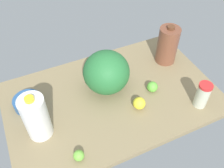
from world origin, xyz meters
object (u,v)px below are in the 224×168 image
object	(u,v)px
chocolate_milk_jug	(167,45)
milk_jug	(36,117)
watermelon	(107,72)
mixing_bowl	(28,102)
lime_far_back	(152,87)
lime_beside_bowl	(79,156)
tumbler_cup	(202,95)
lemon_loose	(139,103)

from	to	relation	value
chocolate_milk_jug	milk_jug	world-z (taller)	milk_jug
milk_jug	watermelon	size ratio (longest dim) A/B	1.02
watermelon	mixing_bowl	bearing A→B (deg)	173.14
mixing_bowl	lime_far_back	bearing A→B (deg)	-15.53
milk_jug	watermelon	xyz separation A→B (cm)	(43.14, 14.44, -0.33)
lime_far_back	watermelon	bearing A→B (deg)	149.41
mixing_bowl	watermelon	world-z (taller)	watermelon
milk_jug	lime_beside_bowl	world-z (taller)	milk_jug
lime_beside_bowl	tumbler_cup	bearing A→B (deg)	2.17
tumbler_cup	chocolate_milk_jug	xyz separation A→B (cm)	(3.26, 40.01, 4.36)
milk_jug	lime_far_back	distance (cm)	66.65
tumbler_cup	lime_far_back	xyz separation A→B (cm)	(-18.66, 20.01, -4.76)
mixing_bowl	milk_jug	bearing A→B (deg)	-83.71
chocolate_milk_jug	milk_jug	distance (cm)	90.34
lemon_loose	lime_far_back	bearing A→B (deg)	30.76
lime_far_back	milk_jug	bearing A→B (deg)	-179.17
milk_jug	lemon_loose	xyz separation A→B (cm)	(52.97, -6.78, -9.23)
chocolate_milk_jug	lime_beside_bowl	bearing A→B (deg)	-150.38
milk_jug	lime_beside_bowl	distance (cm)	27.14
chocolate_milk_jug	milk_jug	bearing A→B (deg)	-166.59
lemon_loose	watermelon	bearing A→B (deg)	114.85
chocolate_milk_jug	watermelon	bearing A→B (deg)	-171.71
lemon_loose	tumbler_cup	bearing A→B (deg)	-21.20
mixing_bowl	lemon_loose	size ratio (longest dim) A/B	2.24
chocolate_milk_jug	mixing_bowl	bearing A→B (deg)	-179.32
chocolate_milk_jug	lemon_loose	xyz separation A→B (cm)	(-34.91, -27.74, -8.82)
tumbler_cup	watermelon	bearing A→B (deg)	141.08
watermelon	chocolate_milk_jug	bearing A→B (deg)	8.29
chocolate_milk_jug	milk_jug	size ratio (longest dim) A/B	0.97
chocolate_milk_jug	lemon_loose	distance (cm)	45.45
lime_beside_bowl	lemon_loose	xyz separation A→B (cm)	(40.27, 15.00, 0.83)
lime_beside_bowl	lime_far_back	distance (cm)	57.91
mixing_bowl	watermelon	size ratio (longest dim) A/B	0.59
milk_jug	watermelon	distance (cm)	45.49
lime_beside_bowl	lime_far_back	bearing A→B (deg)	23.11
tumbler_cup	watermelon	xyz separation A→B (cm)	(-41.48, 33.50, 4.45)
tumbler_cup	mixing_bowl	xyz separation A→B (cm)	(-86.81, 38.95, -5.18)
watermelon	lime_far_back	xyz separation A→B (cm)	(22.82, -13.49, -9.21)
tumbler_cup	lemon_loose	distance (cm)	34.24
mixing_bowl	lime_beside_bowl	bearing A→B (deg)	-70.34
milk_jug	lime_far_back	xyz separation A→B (cm)	(65.96, 0.95, -9.53)
lemon_loose	milk_jug	bearing A→B (deg)	172.71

